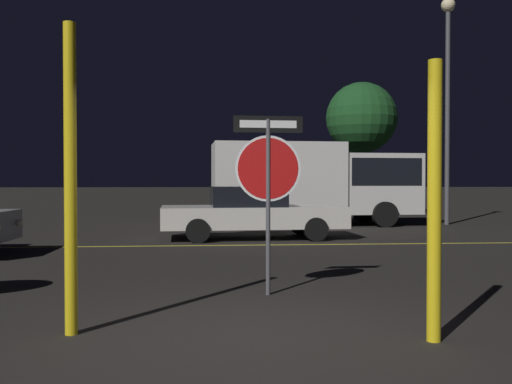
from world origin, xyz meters
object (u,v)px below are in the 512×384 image
Objects in this scene: street_lamp at (448,77)px; yellow_pole_left at (70,179)px; passing_car_3 at (252,212)px; stop_sign at (268,169)px; delivery_truck at (318,180)px; yellow_pole_right at (434,201)px; tree_1 at (361,119)px.

yellow_pole_left is at bearing -125.52° from street_lamp.
passing_car_3 is 9.37m from street_lamp.
passing_car_3 is (0.32, 7.44, -0.99)m from stop_sign.
street_lamp reaches higher than delivery_truck.
yellow_pole_right is (3.48, -0.52, -0.21)m from yellow_pole_left.
yellow_pole_left reaches higher than delivery_truck.
yellow_pole_right is (1.34, -2.32, -0.35)m from stop_sign.
tree_1 is at bearing 66.71° from yellow_pole_left.
stop_sign is 0.48× the size of passing_car_3.
yellow_pole_left is at bearing -142.11° from stop_sign.
passing_car_3 is (2.47, 9.23, -0.85)m from yellow_pole_left.
delivery_truck is 0.90× the size of street_lamp.
delivery_truck is at bearing 178.67° from street_lamp.
yellow_pole_left is at bearing -23.27° from delivery_truck.
stop_sign is 0.42× the size of tree_1.
yellow_pole_left reaches higher than passing_car_3.
delivery_truck is at bearing 73.94° from stop_sign.
street_lamp is at bearing 85.89° from delivery_truck.
stop_sign reaches higher than passing_car_3.
delivery_truck is at bearing 145.75° from passing_car_3.
yellow_pole_right is 14.14m from delivery_truck.
stop_sign is 0.34× the size of delivery_truck.
yellow_pole_left is at bearing -113.29° from tree_1.
passing_car_3 is at bearing -120.91° from tree_1.
yellow_pole_right is 0.46× the size of tree_1.
passing_car_3 is at bearing 95.94° from yellow_pole_right.
tree_1 is (-1.74, 4.78, -0.94)m from street_lamp.
passing_car_3 is at bearing -149.50° from street_lamp.
delivery_truck is at bearing 69.51° from yellow_pole_left.
passing_car_3 is at bearing 75.04° from yellow_pole_left.
yellow_pole_left is 1.16× the size of yellow_pole_right.
yellow_pole_left is at bearing 171.47° from yellow_pole_right.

